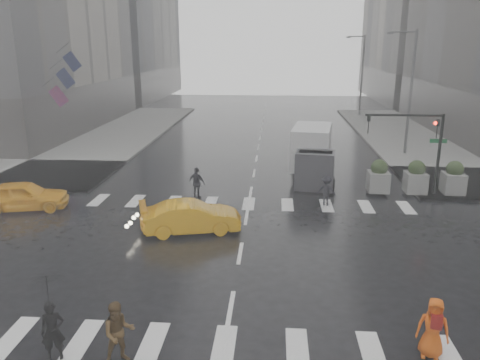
# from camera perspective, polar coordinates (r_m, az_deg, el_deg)

# --- Properties ---
(ground) EXTENTS (120.00, 120.00, 0.00)m
(ground) POSITION_cam_1_polar(r_m,az_deg,el_deg) (18.75, 0.02, -8.90)
(ground) COLOR black
(ground) RESTS_ON ground
(sidewalk_nw) EXTENTS (35.00, 35.00, 0.15)m
(sidewalk_nw) POSITION_cam_1_polar(r_m,az_deg,el_deg) (40.97, -26.32, 3.43)
(sidewalk_nw) COLOR gray
(sidewalk_nw) RESTS_ON ground
(road_markings) EXTENTS (18.00, 48.00, 0.01)m
(road_markings) POSITION_cam_1_polar(r_m,az_deg,el_deg) (18.75, 0.02, -8.89)
(road_markings) COLOR silver
(road_markings) RESTS_ON ground
(traffic_signal_pole) EXTENTS (4.45, 0.42, 4.50)m
(traffic_signal_pole) POSITION_cam_1_polar(r_m,az_deg,el_deg) (26.54, 21.25, 4.82)
(traffic_signal_pole) COLOR black
(traffic_signal_pole) RESTS_ON ground
(street_lamp_near) EXTENTS (2.15, 0.22, 9.00)m
(street_lamp_near) POSITION_cam_1_polar(r_m,az_deg,el_deg) (36.35, 19.93, 10.52)
(street_lamp_near) COLOR #59595B
(street_lamp_near) RESTS_ON ground
(street_lamp_far) EXTENTS (2.15, 0.22, 9.00)m
(street_lamp_far) POSITION_cam_1_polar(r_m,az_deg,el_deg) (55.85, 14.54, 12.62)
(street_lamp_far) COLOR #59595B
(street_lamp_far) RESTS_ON ground
(planter_west) EXTENTS (1.10, 1.10, 1.80)m
(planter_west) POSITION_cam_1_polar(r_m,az_deg,el_deg) (26.71, 16.53, 0.39)
(planter_west) COLOR gray
(planter_west) RESTS_ON ground
(planter_mid) EXTENTS (1.10, 1.10, 1.80)m
(planter_mid) POSITION_cam_1_polar(r_m,az_deg,el_deg) (27.21, 20.65, 0.29)
(planter_mid) COLOR gray
(planter_mid) RESTS_ON ground
(planter_east) EXTENTS (1.10, 1.10, 1.80)m
(planter_east) POSITION_cam_1_polar(r_m,az_deg,el_deg) (27.84, 24.59, 0.20)
(planter_east) COLOR gray
(planter_east) RESTS_ON ground
(flag_cluster) EXTENTS (2.87, 3.06, 4.69)m
(flag_cluster) POSITION_cam_1_polar(r_m,az_deg,el_deg) (39.09, -20.90, 11.78)
(flag_cluster) COLOR #59595B
(flag_cluster) RESTS_ON ground
(pedestrian_black) EXTENTS (1.24, 1.25, 2.43)m
(pedestrian_black) POSITION_cam_1_polar(r_m,az_deg,el_deg) (13.21, -22.23, -13.80)
(pedestrian_black) COLOR black
(pedestrian_black) RESTS_ON ground
(pedestrian_brown) EXTENTS (1.03, 0.95, 1.71)m
(pedestrian_brown) POSITION_cam_1_polar(r_m,az_deg,el_deg) (12.97, -14.56, -17.59)
(pedestrian_brown) COLOR #483319
(pedestrian_brown) RESTS_ON ground
(pedestrian_orange) EXTENTS (0.94, 0.75, 1.68)m
(pedestrian_orange) POSITION_cam_1_polar(r_m,az_deg,el_deg) (13.75, 22.48, -16.31)
(pedestrian_orange) COLOR #DF540F
(pedestrian_orange) RESTS_ON ground
(pedestrian_far_a) EXTENTS (1.15, 0.94, 1.69)m
(pedestrian_far_a) POSITION_cam_1_polar(r_m,az_deg,el_deg) (25.03, -5.27, -0.37)
(pedestrian_far_a) COLOR black
(pedestrian_far_a) RESTS_ON ground
(pedestrian_far_b) EXTENTS (1.13, 0.83, 1.57)m
(pedestrian_far_b) POSITION_cam_1_polar(r_m,az_deg,el_deg) (24.23, 10.50, -1.29)
(pedestrian_far_b) COLOR black
(pedestrian_far_b) RESTS_ON ground
(taxi_front) EXTENTS (4.54, 2.65, 1.45)m
(taxi_front) POSITION_cam_1_polar(r_m,az_deg,el_deg) (25.60, -24.91, -1.75)
(taxi_front) COLOR #F4A40C
(taxi_front) RESTS_ON ground
(taxi_mid) EXTENTS (4.37, 2.40, 1.37)m
(taxi_mid) POSITION_cam_1_polar(r_m,az_deg,el_deg) (20.59, -5.92, -4.57)
(taxi_mid) COLOR #F4A40C
(taxi_mid) RESTS_ON ground
(taxi_rear) EXTENTS (4.38, 3.02, 1.31)m
(taxi_rear) POSITION_cam_1_polar(r_m,az_deg,el_deg) (21.11, -5.96, -4.11)
(taxi_rear) COLOR #F4A40C
(taxi_rear) RESTS_ON ground
(box_truck) EXTENTS (2.21, 5.89, 3.13)m
(box_truck) POSITION_cam_1_polar(r_m,az_deg,el_deg) (28.59, 8.81, 3.31)
(box_truck) COLOR silver
(box_truck) RESTS_ON ground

